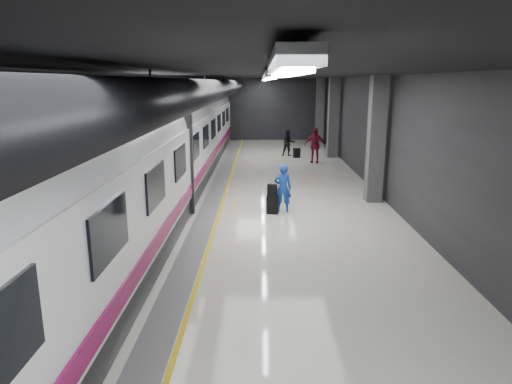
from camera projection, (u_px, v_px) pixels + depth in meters
ground at (248, 216)px, 14.92m from camera, size 40.00×40.00×0.00m
platform_hall at (239, 105)px, 15.02m from camera, size 10.02×40.02×4.51m
train at (145, 153)px, 14.47m from camera, size 3.05×38.00×4.05m
traveler_main at (283, 188)px, 15.25m from camera, size 0.60×0.40×1.62m
suitcase_main at (272, 205)px, 15.12m from camera, size 0.41×0.30×0.61m
shoulder_bag at (272, 190)px, 14.98m from camera, size 0.34×0.25×0.40m
traveler_far_a at (288, 143)px, 26.63m from camera, size 0.83×0.68×1.57m
traveler_far_b at (315, 145)px, 24.51m from camera, size 1.18×0.69×1.89m
suitcase_far at (297, 153)px, 26.26m from camera, size 0.42×0.33×0.54m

